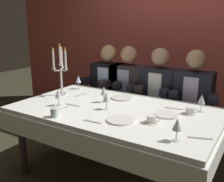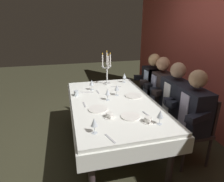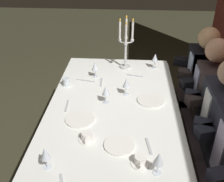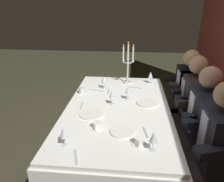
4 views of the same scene
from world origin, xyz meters
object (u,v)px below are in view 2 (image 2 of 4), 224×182
coffee_cup_1 (148,120)px  seated_diner_0 (153,83)px  wine_glass_1 (108,92)px  dining_table (113,109)px  seated_diner_3 (193,110)px  wine_glass_0 (124,76)px  wine_glass_4 (117,88)px  water_tumbler_0 (76,93)px  coffee_cup_0 (109,115)px  wine_glass_3 (94,123)px  dinner_plate_0 (133,96)px  dinner_plate_2 (98,109)px  wine_glass_2 (92,83)px  dinner_plate_1 (130,116)px  candelabra (107,70)px  seated_diner_1 (161,88)px  seated_diner_2 (175,98)px  wine_glass_5 (160,114)px

coffee_cup_1 → seated_diner_0: (-1.28, 0.67, -0.03)m
wine_glass_1 → seated_diner_0: seated_diner_0 is taller
dining_table → seated_diner_3: seated_diner_3 is taller
wine_glass_1 → coffee_cup_1: bearing=22.0°
wine_glass_0 → wine_glass_4: bearing=-27.3°
water_tumbler_0 → coffee_cup_0: water_tumbler_0 is taller
seated_diner_3 → wine_glass_0: bearing=-158.7°
wine_glass_3 → coffee_cup_0: bearing=142.4°
dinner_plate_0 → wine_glass_0: size_ratio=1.46×
coffee_cup_0 → wine_glass_4: bearing=157.4°
water_tumbler_0 → dinner_plate_2: bearing=23.0°
dinner_plate_0 → coffee_cup_1: 0.75m
dining_table → dinner_plate_0: (-0.10, 0.33, 0.13)m
wine_glass_0 → wine_glass_2: (0.25, -0.61, 0.00)m
coffee_cup_0 → dinner_plate_0: bearing=138.2°
dinner_plate_0 → coffee_cup_1: bearing=-8.3°
dinner_plate_1 → seated_diner_0: size_ratio=0.17×
wine_glass_4 → seated_diner_3: seated_diner_3 is taller
wine_glass_3 → wine_glass_4: (-0.91, 0.47, 0.00)m
coffee_cup_0 → coffee_cup_1: same height
candelabra → seated_diner_1: size_ratio=0.46×
seated_diner_2 → wine_glass_5: bearing=-42.1°
water_tumbler_0 → seated_diner_3: seated_diner_3 is taller
wine_glass_1 → wine_glass_2: 0.48m
dining_table → seated_diner_0: 1.09m
water_tumbler_0 → seated_diner_0: bearing=103.1°
dinner_plate_2 → seated_diner_3: 1.17m
wine_glass_4 → seated_diner_2: bearing=70.3°
wine_glass_0 → water_tumbler_0: (0.44, -0.86, -0.08)m
dinner_plate_0 → coffee_cup_1: (0.74, -0.11, 0.02)m
coffee_cup_1 → seated_diner_2: seated_diner_2 is taller
wine_glass_0 → coffee_cup_0: 1.32m
dinner_plate_1 → wine_glass_4: wine_glass_4 is taller
dinner_plate_1 → coffee_cup_0: (-0.05, -0.23, 0.02)m
wine_glass_3 → seated_diner_2: 1.41m
dinner_plate_0 → coffee_cup_0: coffee_cup_0 is taller
wine_glass_0 → seated_diner_1: 0.66m
dinner_plate_2 → seated_diner_1: size_ratio=0.19×
candelabra → coffee_cup_0: (1.18, -0.24, -0.22)m
dinner_plate_2 → coffee_cup_0: bearing=20.9°
dinner_plate_2 → coffee_cup_1: 0.64m
wine_glass_0 → wine_glass_5: same height
dinner_plate_0 → water_tumbler_0: 0.82m
dining_table → seated_diner_0: (-0.63, 0.89, 0.11)m
wine_glass_5 → coffee_cup_0: bearing=-119.7°
wine_glass_3 → dining_table: bearing=152.7°
water_tumbler_0 → seated_diner_0: (-0.32, 1.35, -0.04)m
wine_glass_0 → seated_diner_1: bearing=48.9°
wine_glass_1 → seated_diner_0: (-0.58, 0.95, -0.12)m
wine_glass_3 → coffee_cup_1: (-0.07, 0.59, -0.09)m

